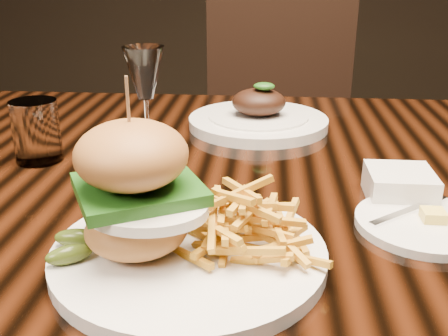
# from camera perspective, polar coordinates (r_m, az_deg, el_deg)

# --- Properties ---
(dining_table) EXTENTS (1.60, 0.90, 0.75)m
(dining_table) POSITION_cam_1_polar(r_m,az_deg,el_deg) (0.76, 3.44, -6.03)
(dining_table) COLOR black
(dining_table) RESTS_ON ground
(burger_plate) EXTENTS (0.27, 0.27, 0.18)m
(burger_plate) POSITION_cam_1_polar(r_m,az_deg,el_deg) (0.50, -4.56, -5.35)
(burger_plate) COLOR silver
(burger_plate) RESTS_ON dining_table
(side_saucer) EXTENTS (0.15, 0.15, 0.02)m
(side_saucer) POSITION_cam_1_polar(r_m,az_deg,el_deg) (0.62, 20.83, -5.64)
(side_saucer) COLOR silver
(side_saucer) RESTS_ON dining_table
(ramekin) EXTENTS (0.09, 0.09, 0.04)m
(ramekin) POSITION_cam_1_polar(r_m,az_deg,el_deg) (0.68, 18.57, -1.77)
(ramekin) COLOR silver
(ramekin) RESTS_ON dining_table
(wine_glass) EXTENTS (0.06, 0.06, 0.16)m
(wine_glass) POSITION_cam_1_polar(r_m,az_deg,el_deg) (0.77, -8.63, 9.74)
(wine_glass) COLOR white
(wine_glass) RESTS_ON dining_table
(water_tumbler) EXTENTS (0.07, 0.07, 0.09)m
(water_tumbler) POSITION_cam_1_polar(r_m,az_deg,el_deg) (0.81, -19.74, 3.79)
(water_tumbler) COLOR white
(water_tumbler) RESTS_ON dining_table
(far_dish) EXTENTS (0.24, 0.24, 0.08)m
(far_dish) POSITION_cam_1_polar(r_m,az_deg,el_deg) (0.93, 3.76, 5.41)
(far_dish) COLOR silver
(far_dish) RESTS_ON dining_table
(chair_far) EXTENTS (0.49, 0.50, 0.95)m
(chair_far) POSITION_cam_1_polar(r_m,az_deg,el_deg) (1.64, 6.16, 4.23)
(chair_far) COLOR black
(chair_far) RESTS_ON ground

